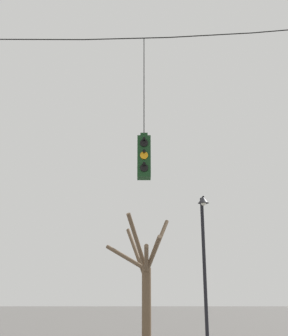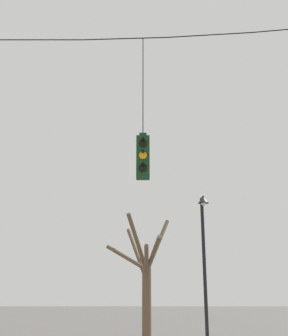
% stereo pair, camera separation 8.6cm
% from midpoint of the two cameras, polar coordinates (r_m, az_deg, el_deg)
% --- Properties ---
extents(span_wire, '(16.76, 0.03, 0.51)m').
position_cam_midpoint_polar(span_wire, '(12.82, -13.47, 17.11)').
color(span_wire, black).
extents(traffic_light_near_right_pole, '(0.34, 0.58, 4.12)m').
position_cam_midpoint_polar(traffic_light_near_right_pole, '(10.83, 0.23, 1.61)').
color(traffic_light_near_right_pole, '#143819').
extents(street_lamp, '(0.39, 0.68, 5.09)m').
position_cam_midpoint_polar(street_lamp, '(15.08, 8.46, -10.14)').
color(street_lamp, black).
rests_on(street_lamp, ground_plane).
extents(bare_tree, '(2.66, 3.15, 4.80)m').
position_cam_midpoint_polar(bare_tree, '(16.54, 0.44, -14.62)').
color(bare_tree, brown).
rests_on(bare_tree, ground_plane).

